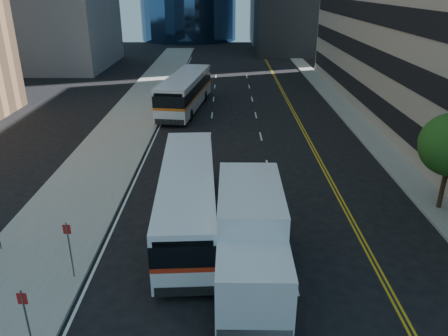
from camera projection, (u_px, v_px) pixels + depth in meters
name	position (u px, v px, depth m)	size (l,w,h in m)	color
ground	(289.00, 314.00, 15.80)	(160.00, 160.00, 0.00)	black
sidewalk_west	(133.00, 117.00, 38.82)	(5.00, 90.00, 0.15)	gray
sidewalk_east	(352.00, 118.00, 38.78)	(2.00, 90.00, 0.15)	gray
bus_front	(188.00, 196.00, 20.99)	(3.10, 11.56, 2.95)	white
bus_rear	(185.00, 91.00, 41.02)	(4.38, 12.66, 3.20)	silver
box_truck	(251.00, 237.00, 17.11)	(2.70, 7.50, 3.57)	silver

